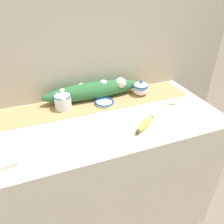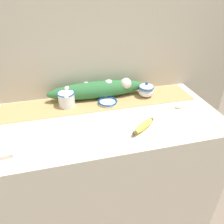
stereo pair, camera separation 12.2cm
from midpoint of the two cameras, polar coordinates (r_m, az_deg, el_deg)
ground_plane at (r=1.92m, az=0.93°, el=-24.94°), size 12.00×12.00×0.00m
countertop at (r=1.56m, az=1.08°, el=-15.70°), size 1.35×0.65×0.91m
back_wall at (r=1.45m, az=-2.27°, el=15.50°), size 2.15×0.04×2.40m
table_runner at (r=1.42m, az=-0.75°, el=2.61°), size 1.24×0.24×0.00m
cream_pitcher at (r=1.37m, az=-9.33°, el=3.42°), size 0.11×0.12×0.09m
sugar_bowl at (r=1.50m, az=11.23°, el=5.59°), size 0.11×0.11×0.10m
small_dish at (r=1.39m, az=1.39°, el=2.54°), size 0.12×0.12×0.02m
banana at (r=1.18m, az=11.15°, el=-3.75°), size 0.17×0.13×0.04m
spoon at (r=1.43m, az=18.89°, el=1.14°), size 0.17×0.03×0.01m
poinsettia_garland at (r=1.45m, az=-1.24°, el=5.91°), size 0.66×0.12×0.13m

